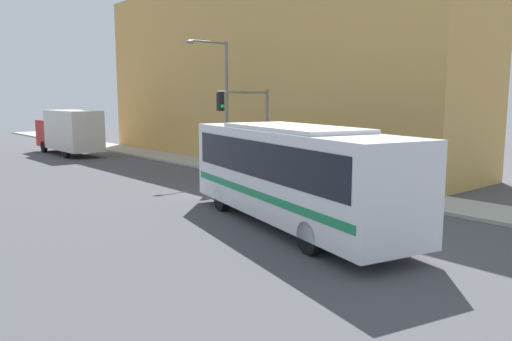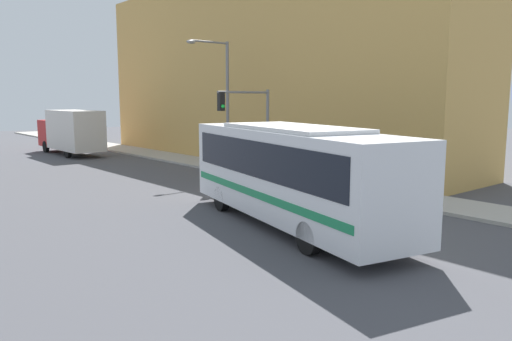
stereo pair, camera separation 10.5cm
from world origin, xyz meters
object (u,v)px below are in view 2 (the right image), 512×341
object	(u,v)px
delivery_truck	(71,131)
parking_meter	(276,162)
traffic_light_pole	(250,117)
pedestrian_near_corner	(355,169)
street_lamp	(222,94)
fire_hydrant	(377,186)
city_bus	(292,169)

from	to	relation	value
delivery_truck	parking_meter	bearing A→B (deg)	-78.72
traffic_light_pole	pedestrian_near_corner	bearing A→B (deg)	-73.48
street_lamp	traffic_light_pole	bearing A→B (deg)	-104.75
street_lamp	pedestrian_near_corner	world-z (taller)	street_lamp
delivery_truck	street_lamp	xyz separation A→B (m)	(3.59, -14.20, 2.66)
street_lamp	fire_hydrant	bearing A→B (deg)	-89.33
city_bus	traffic_light_pole	xyz separation A→B (m)	(4.83, 8.03, 1.37)
fire_hydrant	parking_meter	bearing A→B (deg)	90.00
traffic_light_pole	pedestrian_near_corner	world-z (taller)	traffic_light_pole
traffic_light_pole	street_lamp	world-z (taller)	street_lamp
fire_hydrant	street_lamp	distance (m)	11.37
city_bus	street_lamp	bearing A→B (deg)	76.77
fire_hydrant	parking_meter	distance (m)	6.28
pedestrian_near_corner	street_lamp	bearing A→B (deg)	94.25
street_lamp	pedestrian_near_corner	xyz separation A→B (m)	(0.67, -9.05, -3.40)
delivery_truck	parking_meter	xyz separation A→B (m)	(3.71, -18.61, -0.82)
delivery_truck	fire_hydrant	distance (m)	25.18
parking_meter	street_lamp	world-z (taller)	street_lamp
delivery_truck	parking_meter	world-z (taller)	delivery_truck
fire_hydrant	traffic_light_pole	distance (m)	7.67
fire_hydrant	pedestrian_near_corner	distance (m)	1.79
fire_hydrant	pedestrian_near_corner	world-z (taller)	pedestrian_near_corner
pedestrian_near_corner	traffic_light_pole	bearing A→B (deg)	106.52
fire_hydrant	city_bus	bearing A→B (deg)	-170.93
city_bus	traffic_light_pole	bearing A→B (deg)	72.16
street_lamp	pedestrian_near_corner	distance (m)	9.69
traffic_light_pole	parking_meter	xyz separation A→B (m)	(1.07, -0.82, -2.30)
traffic_light_pole	street_lamp	bearing A→B (deg)	75.25
city_bus	parking_meter	bearing A→B (deg)	63.90
city_bus	street_lamp	world-z (taller)	street_lamp
delivery_truck	traffic_light_pole	xyz separation A→B (m)	(2.64, -17.79, 1.48)
parking_meter	pedestrian_near_corner	size ratio (longest dim) A/B	0.69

